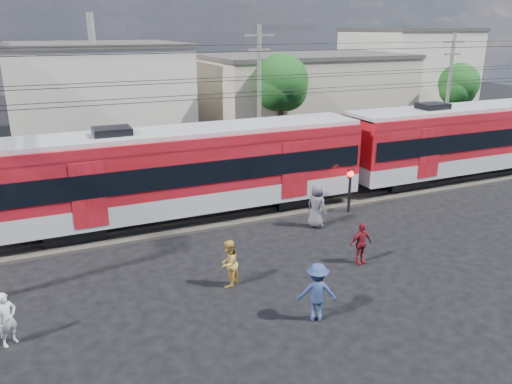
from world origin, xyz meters
TOP-DOWN VIEW (x-y plane):
  - ground at (0.00, 0.00)m, footprint 120.00×120.00m
  - track_bed at (0.00, 8.00)m, footprint 70.00×3.40m
  - rail_near at (0.00, 7.25)m, footprint 70.00×0.12m
  - rail_far at (0.00, 8.75)m, footprint 70.00×0.12m
  - commuter_train at (-0.33, 8.00)m, footprint 50.30×3.08m
  - building_midwest at (-2.00, 27.00)m, footprint 12.24×12.24m
  - building_mideast at (14.00, 24.00)m, footprint 16.32×10.20m
  - building_east at (28.00, 28.00)m, footprint 10.20×10.20m
  - utility_pole_mid at (6.00, 15.00)m, footprint 1.80×0.24m
  - utility_pole_east at (20.00, 14.00)m, footprint 1.80×0.24m
  - tree_near at (9.19, 18.09)m, footprint 3.82×3.64m
  - tree_far at (24.19, 17.09)m, footprint 3.36×3.12m
  - pedestrian_a at (-7.93, 0.88)m, footprint 0.68×0.63m
  - pedestrian_b at (-1.23, 1.48)m, footprint 1.01×1.00m
  - pedestrian_c at (0.42, -1.49)m, footprint 1.35×1.10m
  - pedestrian_d at (3.82, 1.09)m, footprint 0.96×0.46m
  - pedestrian_e at (4.16, 4.87)m, footprint 0.96×1.12m
  - car_silver at (19.95, 12.82)m, footprint 4.53×2.25m
  - car_white at (25.61, 14.00)m, footprint 4.19×2.26m
  - crossing_signal at (6.50, 5.83)m, footprint 0.30×0.30m

SIDE VIEW (x-z plane):
  - ground at x=0.00m, z-range 0.00..0.00m
  - track_bed at x=0.00m, z-range 0.00..0.12m
  - rail_near at x=0.00m, z-range 0.12..0.24m
  - rail_far at x=0.00m, z-range 0.12..0.24m
  - car_white at x=25.61m, z-range 0.00..1.31m
  - car_silver at x=19.95m, z-range 0.00..1.48m
  - pedestrian_a at x=-7.93m, z-range 0.00..1.56m
  - pedestrian_d at x=3.82m, z-range 0.00..1.59m
  - pedestrian_b at x=-1.23m, z-range 0.00..1.65m
  - pedestrian_c at x=0.42m, z-range 0.00..1.83m
  - pedestrian_e at x=4.16m, z-range 0.00..1.95m
  - crossing_signal at x=6.50m, z-range 0.40..2.48m
  - commuter_train at x=-0.33m, z-range 0.31..4.49m
  - building_mideast at x=14.00m, z-range 0.01..6.31m
  - building_midwest at x=-2.00m, z-range 0.01..7.31m
  - tree_far at x=24.19m, z-range 1.11..6.87m
  - building_east at x=28.00m, z-range 0.01..8.31m
  - utility_pole_east at x=20.00m, z-range 0.28..8.28m
  - utility_pole_mid at x=6.00m, z-range 0.28..8.78m
  - tree_near at x=9.19m, z-range 1.30..8.02m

